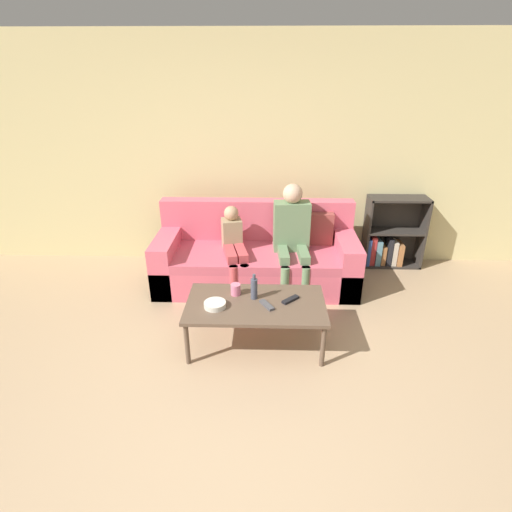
% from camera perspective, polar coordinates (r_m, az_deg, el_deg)
% --- Properties ---
extents(ground_plane, '(22.00, 22.00, 0.00)m').
position_cam_1_polar(ground_plane, '(2.87, -3.06, -24.91)').
color(ground_plane, tan).
extents(wall_back, '(12.00, 0.06, 2.60)m').
position_cam_1_polar(wall_back, '(4.76, -0.77, 14.22)').
color(wall_back, beige).
rests_on(wall_back, ground_plane).
extents(couch, '(2.17, 0.87, 0.87)m').
position_cam_1_polar(couch, '(4.44, 0.17, -0.37)').
color(couch, '#DB5B70').
rests_on(couch, ground_plane).
extents(bookshelf, '(0.69, 0.28, 0.86)m').
position_cam_1_polar(bookshelf, '(5.11, 18.49, 2.40)').
color(bookshelf, '#332D28').
rests_on(bookshelf, ground_plane).
extents(coffee_table, '(1.17, 0.64, 0.42)m').
position_cam_1_polar(coffee_table, '(3.41, -0.04, -7.20)').
color(coffee_table, brown).
rests_on(coffee_table, ground_plane).
extents(person_adult, '(0.39, 0.62, 1.14)m').
position_cam_1_polar(person_adult, '(4.23, 5.18, 3.59)').
color(person_adult, '#66845B').
rests_on(person_adult, ground_plane).
extents(person_child, '(0.34, 0.63, 0.90)m').
position_cam_1_polar(person_child, '(4.23, -3.15, 1.44)').
color(person_child, '#C6474C').
rests_on(person_child, ground_plane).
extents(cup_near, '(0.09, 0.09, 0.10)m').
position_cam_1_polar(cup_near, '(3.49, -2.93, -4.78)').
color(cup_near, pink).
rests_on(cup_near, coffee_table).
extents(tv_remote_0, '(0.13, 0.17, 0.02)m').
position_cam_1_polar(tv_remote_0, '(3.34, 1.56, -7.02)').
color(tv_remote_0, '#47474C').
rests_on(tv_remote_0, coffee_table).
extents(tv_remote_1, '(0.16, 0.15, 0.02)m').
position_cam_1_polar(tv_remote_1, '(3.42, 4.95, -6.22)').
color(tv_remote_1, black).
rests_on(tv_remote_1, coffee_table).
extents(snack_bowl, '(0.18, 0.18, 0.05)m').
position_cam_1_polar(snack_bowl, '(3.34, -5.88, -6.91)').
color(snack_bowl, beige).
rests_on(snack_bowl, coffee_table).
extents(bottle, '(0.06, 0.06, 0.23)m').
position_cam_1_polar(bottle, '(3.40, -0.28, -4.63)').
color(bottle, '#424756').
rests_on(bottle, coffee_table).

